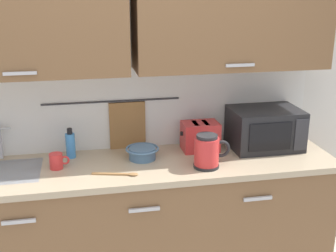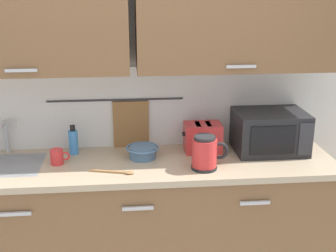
{
  "view_description": "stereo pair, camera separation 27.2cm",
  "coord_description": "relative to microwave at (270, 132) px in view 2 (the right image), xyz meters",
  "views": [
    {
      "loc": [
        -0.32,
        -2.28,
        1.98
      ],
      "look_at": [
        0.21,
        0.33,
        1.12
      ],
      "focal_mm": 47.91,
      "sensor_mm": 36.0,
      "label": 1
    },
    {
      "loc": [
        -0.05,
        -2.32,
        1.98
      ],
      "look_at": [
        0.21,
        0.33,
        1.12
      ],
      "focal_mm": 47.91,
      "sensor_mm": 36.0,
      "label": 2
    }
  ],
  "objects": [
    {
      "name": "counter_unit",
      "position": [
        -0.9,
        -0.11,
        -0.58
      ],
      "size": [
        2.53,
        0.64,
        0.9
      ],
      "color": "brown",
      "rests_on": "ground"
    },
    {
      "name": "back_wall_assembly",
      "position": [
        -0.89,
        0.12,
        0.49
      ],
      "size": [
        3.7,
        0.41,
        2.5
      ],
      "color": "silver",
      "rests_on": "ground"
    },
    {
      "name": "sink_faucet",
      "position": [
        -1.73,
        0.12,
        0.01
      ],
      "size": [
        0.09,
        0.17,
        0.22
      ],
      "color": "#B2B5BA",
      "rests_on": "counter_unit"
    },
    {
      "name": "microwave",
      "position": [
        0.0,
        0.0,
        0.0
      ],
      "size": [
        0.46,
        0.35,
        0.27
      ],
      "color": "black",
      "rests_on": "counter_unit"
    },
    {
      "name": "electric_kettle",
      "position": [
        -0.48,
        -0.26,
        -0.03
      ],
      "size": [
        0.23,
        0.16,
        0.21
      ],
      "color": "black",
      "rests_on": "counter_unit"
    },
    {
      "name": "dish_soap_bottle",
      "position": [
        -1.29,
        0.07,
        -0.05
      ],
      "size": [
        0.06,
        0.06,
        0.2
      ],
      "color": "#3F8CD8",
      "rests_on": "counter_unit"
    },
    {
      "name": "mug_near_sink",
      "position": [
        -1.37,
        -0.1,
        -0.09
      ],
      "size": [
        0.12,
        0.08,
        0.09
      ],
      "color": "red",
      "rests_on": "counter_unit"
    },
    {
      "name": "mixing_bowl",
      "position": [
        -0.84,
        -0.05,
        -0.09
      ],
      "size": [
        0.21,
        0.21,
        0.08
      ],
      "color": "#4C7093",
      "rests_on": "counter_unit"
    },
    {
      "name": "toaster",
      "position": [
        -0.44,
        0.04,
        -0.04
      ],
      "size": [
        0.26,
        0.17,
        0.19
      ],
      "color": "red",
      "rests_on": "counter_unit"
    },
    {
      "name": "wooden_spoon",
      "position": [
        -1.0,
        -0.27,
        -0.13
      ],
      "size": [
        0.27,
        0.1,
        0.01
      ],
      "color": "#9E7042",
      "rests_on": "counter_unit"
    }
  ]
}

